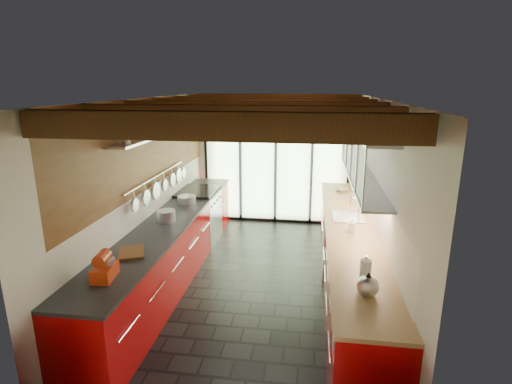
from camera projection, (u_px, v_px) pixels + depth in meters
ground at (257, 282)px, 5.80m from camera, size 5.50×5.50×0.00m
room_shell at (257, 171)px, 5.37m from camera, size 5.50×5.50×5.50m
ceiling_beams at (261, 108)px, 5.52m from camera, size 3.14×5.06×4.90m
glass_door at (276, 142)px, 7.94m from camera, size 2.95×0.10×2.90m
left_counter at (171, 248)px, 5.86m from camera, size 0.68×5.00×0.92m
range_stove at (199, 216)px, 7.24m from camera, size 0.66×0.90×0.97m
right_counter at (348, 258)px, 5.51m from camera, size 0.68×5.00×0.92m
sink_assembly at (349, 215)px, 5.76m from camera, size 0.45×0.52×0.43m
upper_cabinets_right at (365, 155)px, 5.41m from camera, size 0.34×3.00×3.00m
left_wall_fixtures at (160, 155)px, 5.81m from camera, size 0.28×2.60×0.96m
stand_mixer at (105, 267)px, 3.95m from camera, size 0.22×0.34×0.29m
pot_large at (166, 216)px, 5.59m from camera, size 0.30×0.30×0.16m
pot_small at (187, 199)px, 6.48m from camera, size 0.36×0.36×0.11m
cutting_board at (132, 253)px, 4.53m from camera, size 0.40×0.45×0.03m
kettle at (368, 285)px, 3.62m from camera, size 0.26×0.28×0.24m
paper_towel at (365, 272)px, 3.82m from camera, size 0.13×0.13×0.29m
soap_bottle at (352, 225)px, 5.19m from camera, size 0.09×0.09×0.18m
bowl at (341, 190)px, 7.18m from camera, size 0.23×0.23×0.05m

